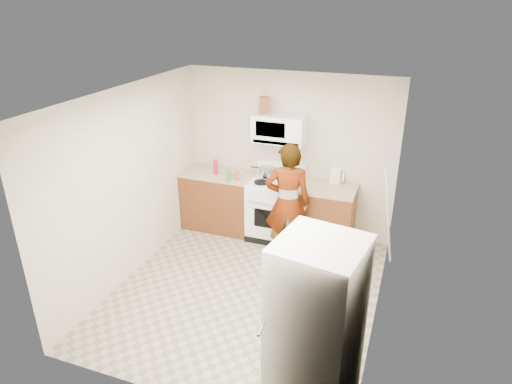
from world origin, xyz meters
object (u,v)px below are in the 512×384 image
at_px(gas_range, 275,208).
at_px(saucepan, 267,171).
at_px(fridge, 316,328).
at_px(microwave, 279,129).
at_px(person, 288,203).
at_px(kettle, 335,176).

xyz_separation_m(gas_range, saucepan, (-0.19, 0.11, 0.53)).
bearing_deg(fridge, microwave, 122.63).
height_order(person, kettle, person).
height_order(gas_range, kettle, kettle).
distance_m(microwave, person, 1.12).
distance_m(person, fridge, 2.52).
xyz_separation_m(fridge, saucepan, (-1.47, 2.99, 0.17)).
bearing_deg(microwave, gas_range, -90.00).
height_order(person, saucepan, person).
bearing_deg(person, fridge, 97.86).
distance_m(gas_range, microwave, 1.22).
distance_m(gas_range, person, 0.74).
bearing_deg(kettle, gas_range, -144.90).
height_order(gas_range, saucepan, gas_range).
distance_m(kettle, saucepan, 1.03).
distance_m(gas_range, kettle, 1.03).
bearing_deg(saucepan, fridge, -63.79).
relative_size(gas_range, person, 0.66).
bearing_deg(kettle, person, -103.32).
height_order(microwave, person, microwave).
bearing_deg(fridge, kettle, 107.61).
bearing_deg(fridge, gas_range, 123.54).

